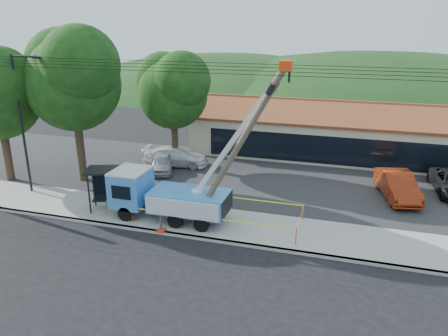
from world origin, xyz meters
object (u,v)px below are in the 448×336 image
car_white (176,166)px  utility_truck (167,194)px  bus_shelter (110,179)px  car_red (396,199)px  leaning_pole (240,144)px  car_silver (163,172)px

car_white → utility_truck: bearing=-167.7°
bus_shelter → car_white: bearing=67.7°
utility_truck → car_red: (12.83, 7.21, -1.63)m
leaning_pole → car_red: leaning_pole is taller
car_silver → leaning_pole: bearing=-62.4°
car_silver → car_red: size_ratio=0.78×
bus_shelter → car_red: bearing=3.3°
car_silver → car_white: bearing=55.3°
car_white → leaning_pole: bearing=-148.4°
utility_truck → car_white: (-3.30, 9.15, -1.63)m
utility_truck → car_white: size_ratio=2.00×
leaning_pole → car_white: leaning_pole is taller
car_silver → car_white: car_white is taller
utility_truck → car_red: bearing=29.3°
leaning_pole → car_silver: (-8.07, 7.78, -5.01)m
car_red → leaning_pole: bearing=-151.9°
utility_truck → car_red: utility_truck is taller
car_silver → car_red: bearing=-19.6°
utility_truck → leaning_pole: 5.48m
utility_truck → bus_shelter: (-3.80, 0.37, 0.38)m
leaning_pole → car_silver: leaning_pole is taller
utility_truck → leaning_pole: bearing=-2.9°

